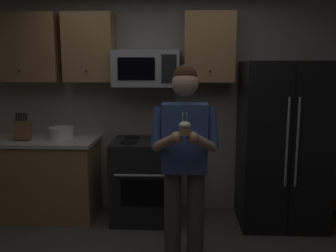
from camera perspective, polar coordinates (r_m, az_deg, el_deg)
The scene contains 10 objects.
wall_back at distance 4.39m, azimuth -1.02°, elevation 3.58°, with size 4.40×0.10×2.60m, color gray.
oven_range at distance 4.20m, azimuth -3.40°, elevation -8.43°, with size 0.76×0.70×0.93m.
microwave at distance 4.11m, azimuth -3.40°, elevation 9.03°, with size 0.74×0.41×0.40m.
refrigerator at distance 4.16m, azimuth 17.50°, elevation -2.76°, with size 0.90×0.75×1.80m.
cabinet_row_upper at distance 4.27m, azimuth -11.23°, elevation 11.97°, with size 2.78×0.36×0.76m.
counter_left at distance 4.54m, azimuth -20.08°, elevation -7.63°, with size 1.44×0.66×0.92m.
knife_block at distance 4.40m, azimuth -21.90°, elevation -0.57°, with size 0.16×0.15×0.32m.
bowl_large_white at distance 4.34m, azimuth -16.46°, elevation -1.01°, with size 0.29×0.29×0.13m.
person at distance 3.08m, azimuth 2.62°, elevation -4.74°, with size 0.60×0.48×1.76m.
cupcake at distance 2.69m, azimuth 2.66°, elevation -0.32°, with size 0.09×0.09×0.17m.
Camera 1 is at (0.28, -2.61, 1.75)m, focal length 38.67 mm.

